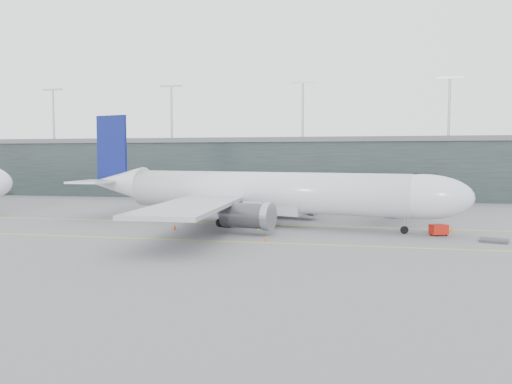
# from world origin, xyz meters

# --- Properties ---
(ground) EXTENTS (320.00, 320.00, 0.00)m
(ground) POSITION_xyz_m (0.00, 0.00, 0.00)
(ground) COLOR slate
(ground) RESTS_ON ground
(taxiline_a) EXTENTS (160.00, 0.25, 0.02)m
(taxiline_a) POSITION_xyz_m (0.00, -4.00, 0.01)
(taxiline_a) COLOR yellow
(taxiline_a) RESTS_ON ground
(taxiline_b) EXTENTS (160.00, 0.25, 0.02)m
(taxiline_b) POSITION_xyz_m (0.00, -20.00, 0.01)
(taxiline_b) COLOR yellow
(taxiline_b) RESTS_ON ground
(taxiline_lead_main) EXTENTS (0.25, 60.00, 0.02)m
(taxiline_lead_main) POSITION_xyz_m (5.00, 20.00, 0.01)
(taxiline_lead_main) COLOR yellow
(taxiline_lead_main) RESTS_ON ground
(terminal) EXTENTS (240.00, 36.00, 29.00)m
(terminal) POSITION_xyz_m (-0.00, 58.00, 7.62)
(terminal) COLOR black
(terminal) RESTS_ON ground
(main_aircraft) EXTENTS (62.30, 57.52, 17.64)m
(main_aircraft) POSITION_xyz_m (3.99, -4.20, 4.95)
(main_aircraft) COLOR silver
(main_aircraft) RESTS_ON ground
(jet_bridge) EXTENTS (16.57, 44.88, 6.73)m
(jet_bridge) POSITION_xyz_m (26.95, 22.99, 5.04)
(jet_bridge) COLOR #28282C
(jet_bridge) RESTS_ON ground
(gse_cart) EXTENTS (2.54, 2.12, 1.48)m
(gse_cart) POSITION_xyz_m (29.31, -10.06, 0.82)
(gse_cart) COLOR #B0160C
(gse_cart) RESTS_ON ground
(baggage_dolly) EXTENTS (3.76, 3.36, 0.31)m
(baggage_dolly) POSITION_xyz_m (35.14, -13.88, 0.19)
(baggage_dolly) COLOR #333237
(baggage_dolly) RESTS_ON ground
(uld_a) EXTENTS (2.19, 1.96, 1.65)m
(uld_a) POSITION_xyz_m (-5.95, 10.43, 0.87)
(uld_a) COLOR #3D3D43
(uld_a) RESTS_ON ground
(uld_b) EXTENTS (1.88, 1.51, 1.70)m
(uld_b) POSITION_xyz_m (-1.92, 12.55, 0.89)
(uld_b) COLOR #3D3D43
(uld_b) RESTS_ON ground
(uld_c) EXTENTS (2.59, 2.32, 1.96)m
(uld_c) POSITION_xyz_m (-1.02, 11.40, 1.03)
(uld_c) COLOR #3D3D43
(uld_c) RESTS_ON ground
(cone_nose) EXTENTS (0.49, 0.49, 0.79)m
(cone_nose) POSITION_xyz_m (31.59, -6.27, 0.39)
(cone_nose) COLOR orange
(cone_nose) RESTS_ON ground
(cone_wing_stbd) EXTENTS (0.43, 0.43, 0.69)m
(cone_wing_stbd) POSITION_xyz_m (7.77, -18.92, 0.34)
(cone_wing_stbd) COLOR #D0530B
(cone_wing_stbd) RESTS_ON ground
(cone_wing_port) EXTENTS (0.50, 0.50, 0.80)m
(cone_wing_port) POSITION_xyz_m (8.48, 10.60, 0.40)
(cone_wing_port) COLOR orange
(cone_wing_port) RESTS_ON ground
(cone_tail) EXTENTS (0.50, 0.50, 0.80)m
(cone_tail) POSITION_xyz_m (-6.85, -11.66, 0.40)
(cone_tail) COLOR #F04E0D
(cone_tail) RESTS_ON ground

